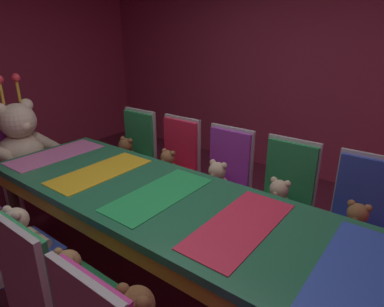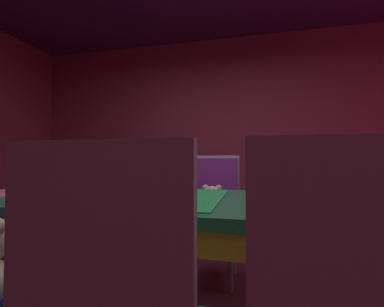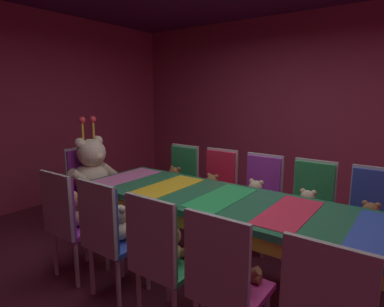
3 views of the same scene
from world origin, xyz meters
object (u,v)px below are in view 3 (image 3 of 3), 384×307
object	(u,v)px
teddy_left_2	(172,246)
teddy_right_1	(307,206)
banquet_table	(221,207)
teddy_right_3	(212,187)
chair_right_2	(261,191)
teddy_right_2	(255,195)
teddy_right_0	(370,219)
chair_right_3	(218,182)
teddy_left_1	(235,266)
chair_left_3	(106,229)
chair_right_1	(311,200)
teddy_left_4	(81,211)
chair_right_4	(181,176)
chair_left_2	(158,251)
teddy_right_4	(174,180)
throne_chair	(85,179)
chair_left_4	(66,215)
chair_left_1	(223,276)
teddy_left_3	(120,224)
king_teddy_bear	(93,169)
chair_right_0	(372,211)

from	to	relation	value
teddy_left_2	teddy_right_1	xyz separation A→B (m)	(1.38, -0.51, 0.00)
banquet_table	teddy_right_3	distance (m)	0.88
chair_right_2	teddy_right_2	xyz separation A→B (m)	(-0.14, 0.00, -0.01)
teddy_right_3	chair_right_2	bearing A→B (deg)	103.94
banquet_table	teddy_right_0	size ratio (longest dim) A/B	10.05
teddy_right_0	chair_right_3	distance (m)	1.60
teddy_left_1	chair_right_2	distance (m)	1.60
chair_left_3	teddy_right_3	xyz separation A→B (m)	(1.50, -0.00, -0.02)
chair_right_1	chair_right_3	size ratio (longest dim) A/B	1.00
chair_right_2	teddy_left_1	bearing A→B (deg)	18.68
teddy_left_4	chair_right_4	bearing A→B (deg)	0.84
chair_left_2	teddy_right_4	bearing A→B (deg)	36.07
banquet_table	chair_left_2	distance (m)	0.83
teddy_right_0	throne_chair	world-z (taller)	throne_chair
teddy_left_1	chair_right_2	xyz separation A→B (m)	(1.51, 0.51, 0.00)
teddy_right_0	throne_chair	size ratio (longest dim) A/B	0.28
chair_left_4	chair_left_1	bearing A→B (deg)	-90.31
teddy_left_3	teddy_right_3	bearing A→B (deg)	-0.18
chair_left_1	chair_left_2	xyz separation A→B (m)	(0.01, 0.50, 0.00)
teddy_right_2	teddy_left_1	bearing A→B (deg)	20.49
banquet_table	chair_right_4	bearing A→B (deg)	53.01
teddy_right_2	chair_left_2	bearing A→B (deg)	0.54
chair_left_1	teddy_right_2	xyz separation A→B (m)	(1.52, 0.51, -0.01)
chair_right_1	chair_right_4	size ratio (longest dim) A/B	1.00
chair_left_4	chair_right_4	size ratio (longest dim) A/B	1.00
chair_left_2	teddy_left_2	xyz separation A→B (m)	(0.14, -0.00, -0.02)
teddy_right_4	chair_left_2	bearing A→B (deg)	36.07
teddy_left_3	king_teddy_bear	world-z (taller)	king_teddy_bear
chair_left_1	teddy_right_0	world-z (taller)	chair_left_1
teddy_right_3	king_teddy_bear	size ratio (longest dim) A/B	0.31
teddy_right_1	chair_right_2	distance (m)	0.54
banquet_table	chair_right_1	size ratio (longest dim) A/B	2.84
chair_left_4	king_teddy_bear	bearing A→B (deg)	41.14
teddy_left_1	teddy_right_0	distance (m)	1.49
teddy_left_2	chair_right_3	xyz separation A→B (m)	(1.52, 0.56, 0.02)
chair_right_3	king_teddy_bear	world-z (taller)	king_teddy_bear
teddy_left_3	teddy_right_1	world-z (taller)	teddy_left_3
chair_left_4	throne_chair	xyz separation A→B (m)	(0.82, 0.89, 0.00)
chair_right_4	teddy_right_4	distance (m)	0.14
chair_left_3	teddy_left_3	xyz separation A→B (m)	(0.14, 0.00, -0.01)
chair_right_4	teddy_right_0	bearing A→B (deg)	86.95
teddy_left_3	chair_right_0	distance (m)	2.20
chair_right_1	chair_right_2	world-z (taller)	same
teddy_right_0	teddy_right_3	bearing A→B (deg)	-89.84
teddy_left_2	teddy_left_1	bearing A→B (deg)	-90.30
teddy_left_4	teddy_left_1	bearing A→B (deg)	-90.31
teddy_right_3	teddy_right_4	bearing A→B (deg)	-87.24
chair_right_1	throne_chair	size ratio (longest dim) A/B	1.00
chair_left_1	throne_chair	xyz separation A→B (m)	(0.83, 2.45, 0.00)
teddy_right_4	chair_right_1	bearing A→B (deg)	96.22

